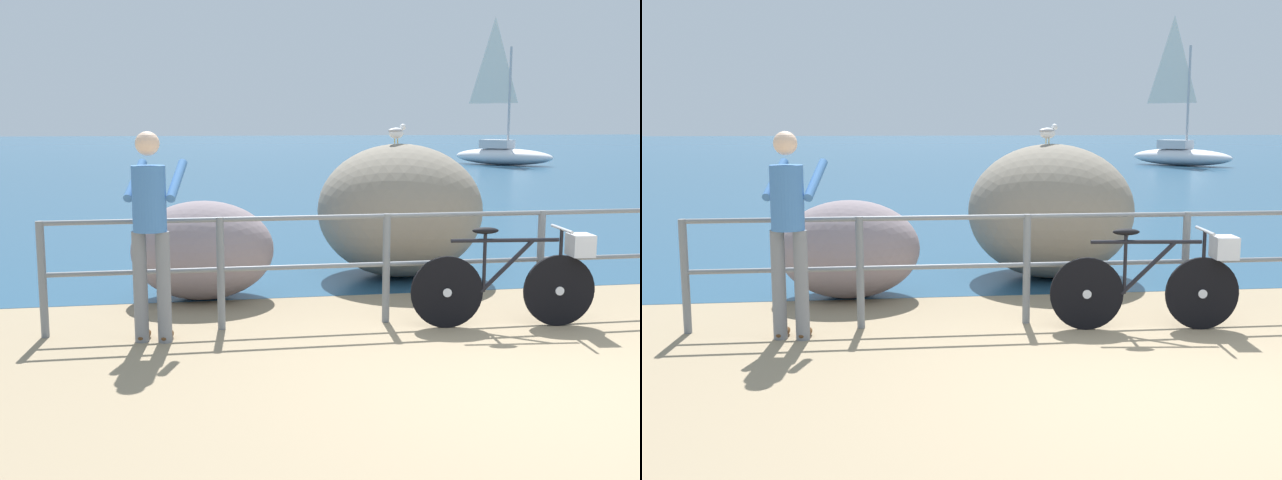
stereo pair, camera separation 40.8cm
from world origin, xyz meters
TOP-DOWN VIEW (x-y plane):
  - ground_plane at (0.00, 20.00)m, footprint 120.00×120.00m
  - sea_surface at (0.00, 48.08)m, footprint 120.00×90.00m
  - promenade_railing at (-0.00, 1.94)m, footprint 7.70×0.07m
  - bicycle at (0.39, 1.58)m, footprint 1.69×0.48m
  - person_at_railing at (-2.88, 1.66)m, footprint 0.54×0.67m
  - breakwater_boulder_main at (-0.05, 4.05)m, footprint 1.98×1.93m
  - breakwater_boulder_left at (-2.42, 3.20)m, footprint 1.49×1.14m
  - seagull at (-0.10, 4.06)m, footprint 0.31×0.26m
  - sailboat at (10.68, 26.23)m, footprint 3.88×4.16m

SIDE VIEW (x-z plane):
  - ground_plane at x=0.00m, z-range -0.10..0.00m
  - sea_surface at x=0.00m, z-range 0.00..0.01m
  - bicycle at x=0.39m, z-range 0.00..0.92m
  - breakwater_boulder_left at x=-2.42m, z-range 0.00..1.04m
  - promenade_railing at x=0.00m, z-range 0.13..1.15m
  - sailboat at x=10.68m, z-range -2.37..3.79m
  - breakwater_boulder_main at x=-0.05m, z-range 0.00..1.59m
  - person_at_railing at x=-2.88m, z-range 0.10..1.88m
  - seagull at x=-0.10m, z-range 1.62..1.85m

